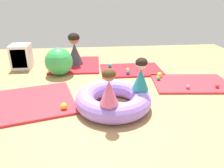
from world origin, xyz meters
TOP-DOWN VIEW (x-y plane):
  - ground_plane at (0.00, 0.00)m, footprint 8.00×8.00m
  - gym_mat_near_right at (-1.42, 0.18)m, footprint 1.81×1.59m
  - gym_mat_center_rear at (0.62, 1.61)m, footprint 1.39×0.90m
  - gym_mat_far_right at (1.67, 0.70)m, footprint 1.55×1.06m
  - gym_mat_far_left at (-0.68, 2.14)m, footprint 1.21×1.33m
  - inflatable_cushion at (0.02, -0.08)m, footprint 1.19×1.19m
  - child_in_pink at (-0.08, -0.50)m, footprint 0.37×0.37m
  - child_in_teal at (0.45, -0.06)m, footprint 0.31×0.31m
  - adult_seated at (-0.68, 2.14)m, footprint 0.47×0.47m
  - play_ball_yellow at (1.12, 1.04)m, footprint 0.11×0.11m
  - play_ball_pink at (1.48, 0.42)m, footprint 0.08×0.08m
  - play_ball_orange at (0.51, 1.42)m, footprint 0.10×0.10m
  - play_ball_green at (1.05, 0.89)m, footprint 0.08×0.08m
  - play_ball_teal at (0.14, 1.78)m, footprint 0.10×0.10m
  - play_ball_red at (2.04, 0.40)m, footprint 0.08×0.08m
  - play_ball_blue at (0.49, 1.28)m, footprint 0.09×0.09m
  - play_ball_yellow_second at (-0.75, -0.11)m, footprint 0.10×0.10m
  - exercise_ball_large at (-0.99, 1.53)m, footprint 0.60×0.60m
  - storage_cube at (-1.95, 2.09)m, footprint 0.44×0.44m

SIDE VIEW (x-z plane):
  - ground_plane at x=0.00m, z-range 0.00..0.00m
  - gym_mat_near_right at x=-1.42m, z-range 0.00..0.04m
  - gym_mat_center_rear at x=0.62m, z-range 0.00..0.04m
  - gym_mat_far_right at x=1.67m, z-range 0.00..0.04m
  - gym_mat_far_left at x=-0.68m, z-range 0.00..0.04m
  - play_ball_pink at x=1.48m, z-range 0.04..0.12m
  - play_ball_red at x=2.04m, z-range 0.04..0.12m
  - play_ball_green at x=1.05m, z-range 0.04..0.12m
  - play_ball_blue at x=0.49m, z-range 0.04..0.13m
  - play_ball_teal at x=0.14m, z-range 0.04..0.14m
  - play_ball_orange at x=0.51m, z-range 0.04..0.14m
  - play_ball_yellow_second at x=-0.75m, z-range 0.04..0.14m
  - play_ball_yellow at x=1.12m, z-range 0.04..0.15m
  - inflatable_cushion at x=0.02m, z-range 0.00..0.30m
  - storage_cube at x=-1.95m, z-range 0.00..0.56m
  - exercise_ball_large at x=-0.99m, z-range 0.00..0.60m
  - adult_seated at x=-0.68m, z-range 0.03..0.80m
  - child_in_teal at x=0.45m, z-range 0.29..0.80m
  - child_in_pink at x=-0.08m, z-range 0.29..0.81m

